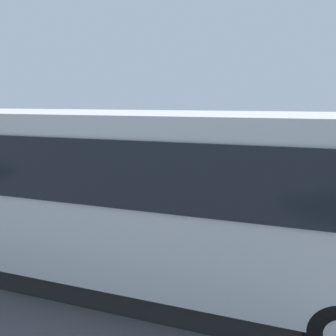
% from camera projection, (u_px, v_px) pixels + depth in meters
% --- Properties ---
extents(ground_plane, '(80.00, 80.00, 0.00)m').
position_uv_depth(ground_plane, '(197.00, 203.00, 10.93)').
color(ground_plane, '#4C4C51').
extents(tour_bus, '(9.36, 2.58, 3.25)m').
position_uv_depth(tour_bus, '(141.00, 199.00, 5.95)').
color(tour_bus, silver).
rests_on(tour_bus, ground_plane).
extents(spectator_far_left, '(0.58, 0.38, 1.79)m').
position_uv_depth(spectator_far_left, '(257.00, 200.00, 7.73)').
color(spectator_far_left, '#473823').
rests_on(spectator_far_left, ground_plane).
extents(spectator_left, '(0.57, 0.38, 1.76)m').
position_uv_depth(spectator_left, '(217.00, 194.00, 8.32)').
color(spectator_left, '#473823').
rests_on(spectator_left, ground_plane).
extents(spectator_centre, '(0.58, 0.35, 1.77)m').
position_uv_depth(spectator_centre, '(180.00, 191.00, 8.52)').
color(spectator_centre, black).
rests_on(spectator_centre, ground_plane).
extents(spectator_right, '(0.58, 0.34, 1.70)m').
position_uv_depth(spectator_right, '(146.00, 191.00, 8.74)').
color(spectator_right, black).
rests_on(spectator_right, ground_plane).
extents(spectator_far_right, '(0.57, 0.32, 1.77)m').
position_uv_depth(spectator_far_right, '(114.00, 185.00, 9.20)').
color(spectator_far_right, black).
rests_on(spectator_far_right, ground_plane).
extents(parked_motorcycle_silver, '(2.05, 0.58, 0.99)m').
position_uv_depth(parked_motorcycle_silver, '(138.00, 220.00, 8.04)').
color(parked_motorcycle_silver, black).
rests_on(parked_motorcycle_silver, ground_plane).
extents(parked_motorcycle_dark, '(2.05, 0.58, 0.99)m').
position_uv_depth(parked_motorcycle_dark, '(230.00, 227.00, 7.57)').
color(parked_motorcycle_dark, black).
rests_on(parked_motorcycle_dark, ground_plane).
extents(stunt_motorcycle, '(1.93, 0.99, 1.23)m').
position_uv_depth(stunt_motorcycle, '(128.00, 162.00, 14.96)').
color(stunt_motorcycle, black).
rests_on(stunt_motorcycle, ground_plane).
extents(traffic_cone, '(0.34, 0.34, 0.63)m').
position_uv_depth(traffic_cone, '(168.00, 170.00, 14.58)').
color(traffic_cone, orange).
rests_on(traffic_cone, ground_plane).
extents(bay_line_b, '(0.20, 3.92, 0.01)m').
position_uv_depth(bay_line_b, '(260.00, 207.00, 10.50)').
color(bay_line_b, white).
rests_on(bay_line_b, ground_plane).
extents(bay_line_c, '(0.20, 4.26, 0.01)m').
position_uv_depth(bay_line_c, '(185.00, 200.00, 11.25)').
color(bay_line_c, white).
rests_on(bay_line_c, ground_plane).
extents(bay_line_d, '(0.19, 3.69, 0.01)m').
position_uv_depth(bay_line_d, '(120.00, 193.00, 12.00)').
color(bay_line_d, white).
rests_on(bay_line_d, ground_plane).
extents(bay_line_e, '(0.20, 3.99, 0.01)m').
position_uv_depth(bay_line_e, '(63.00, 188.00, 12.75)').
color(bay_line_e, white).
rests_on(bay_line_e, ground_plane).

